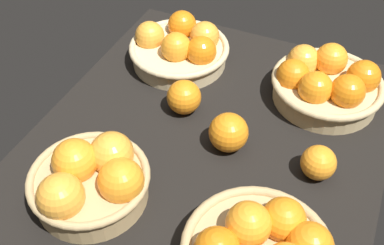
{
  "coord_description": "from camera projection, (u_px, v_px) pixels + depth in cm",
  "views": [
    {
      "loc": [
        63.05,
        24.49,
        74.41
      ],
      "look_at": [
        0.3,
        -3.45,
        7.0
      ],
      "focal_mm": 43.35,
      "sensor_mm": 36.0,
      "label": 1
    }
  ],
  "objects": [
    {
      "name": "loose_orange_back_gap",
      "position": [
        228.0,
        134.0,
        0.94
      ],
      "size": [
        8.19,
        8.19,
        8.19
      ],
      "primitive_type": "sphere",
      "color": "orange",
      "rests_on": "market_tray"
    },
    {
      "name": "loose_orange_front_gap",
      "position": [
        319.0,
        162.0,
        0.89
      ],
      "size": [
        6.94,
        6.94,
        6.94
      ],
      "primitive_type": "sphere",
      "color": "orange",
      "rests_on": "market_tray"
    },
    {
      "name": "basket_near_right",
      "position": [
        91.0,
        179.0,
        0.84
      ],
      "size": [
        22.48,
        22.48,
        12.03
      ],
      "color": "tan",
      "rests_on": "market_tray"
    },
    {
      "name": "basket_near_left",
      "position": [
        180.0,
        48.0,
        1.15
      ],
      "size": [
        24.91,
        24.91,
        10.29
      ],
      "color": "#D3BC8C",
      "rests_on": "market_tray"
    },
    {
      "name": "market_tray",
      "position": [
        207.0,
        144.0,
        0.99
      ],
      "size": [
        84.0,
        72.0,
        3.0
      ],
      "primitive_type": "cube",
      "color": "black",
      "rests_on": "ground"
    },
    {
      "name": "basket_far_left",
      "position": [
        326.0,
        83.0,
        1.04
      ],
      "size": [
        25.26,
        25.26,
        10.97
      ],
      "color": "tan",
      "rests_on": "market_tray"
    },
    {
      "name": "loose_orange_side_gap",
      "position": [
        184.0,
        97.0,
        1.02
      ],
      "size": [
        7.7,
        7.7,
        7.7
      ],
      "primitive_type": "sphere",
      "color": "orange",
      "rests_on": "market_tray"
    }
  ]
}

